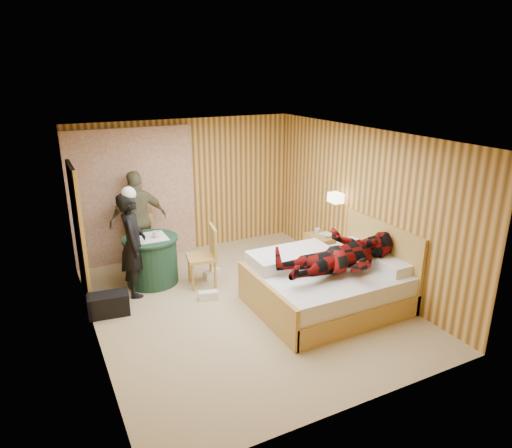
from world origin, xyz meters
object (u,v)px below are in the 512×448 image
wall_lamp (336,198)px  chair_far (142,238)px  woman_standing (133,244)px  duffel_bag (109,304)px  man_at_table (139,220)px  chair_near (207,251)px  man_on_bed (343,246)px  nightstand (321,249)px  round_table (152,260)px  bed (329,284)px

wall_lamp → chair_far: 3.42m
chair_far → woman_standing: 1.07m
duffel_bag → man_at_table: 1.86m
chair_near → man_on_bed: man_on_bed is taller
chair_far → duffel_bag: bearing=-106.7°
chair_far → nightstand: bearing=-11.0°
chair_near → duffel_bag: size_ratio=1.75×
duffel_bag → man_on_bed: 3.41m
round_table → man_at_table: (0.00, 0.75, 0.46)m
round_table → chair_near: bearing=-31.1°
nightstand → duffel_bag: 3.74m
round_table → chair_near: (0.78, -0.47, 0.17)m
wall_lamp → man_at_table: (-2.94, 1.65, -0.44)m
round_table → man_on_bed: bearing=-44.7°
chair_far → woman_standing: bearing=-96.0°
man_at_table → man_on_bed: 3.62m
woman_standing → man_on_bed: bearing=-112.5°
chair_far → woman_standing: size_ratio=0.57×
woman_standing → man_on_bed: 3.12m
woman_standing → man_at_table: (0.32, 1.02, 0.04)m
wall_lamp → chair_far: (-2.93, 1.60, -0.76)m
round_table → man_on_bed: man_on_bed is taller
duffel_bag → man_at_table: bearing=68.2°
woman_standing → man_on_bed: (2.49, -1.87, 0.19)m
chair_far → round_table: bearing=-78.2°
bed → man_on_bed: man_on_bed is taller
duffel_bag → man_at_table: size_ratio=0.33×
bed → wall_lamp: bearing=51.7°
round_table → man_at_table: man_at_table is taller
nightstand → chair_near: 2.15m
round_table → wall_lamp: bearing=-17.0°
nightstand → round_table: (-2.90, 0.60, 0.12)m
bed → chair_near: 2.00m
wall_lamp → round_table: bearing=163.0°
chair_near → man_at_table: man_at_table is taller
round_table → woman_standing: 0.60m
bed → woman_standing: woman_standing is taller
round_table → woman_standing: bearing=-139.6°
round_table → duffel_bag: size_ratio=1.58×
round_table → chair_near: 0.93m
bed → chair_near: bed is taller
round_table → duffel_bag: round_table is taller
wall_lamp → duffel_bag: size_ratio=0.46×
chair_far → duffel_bag: size_ratio=1.65×
bed → woman_standing: bearing=146.3°
woman_standing → bed: bearing=-109.3°
round_table → woman_standing: woman_standing is taller
chair_far → wall_lamp: bearing=-15.4°
duffel_bag → nightstand: bearing=9.5°
wall_lamp → bed: (-0.80, -1.02, -0.97)m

